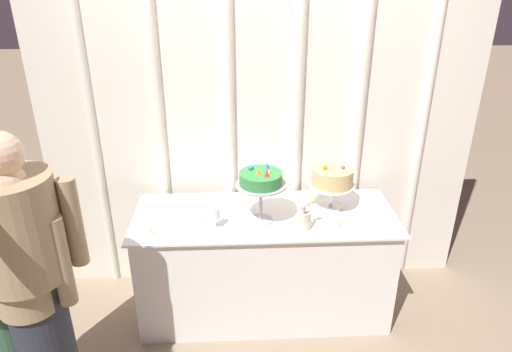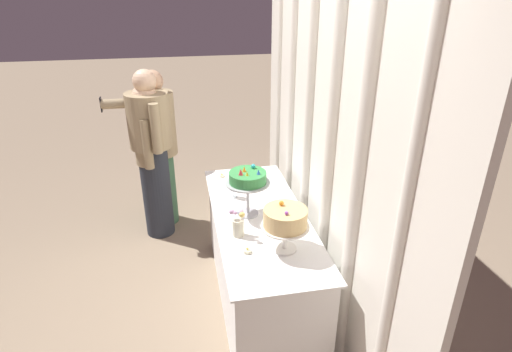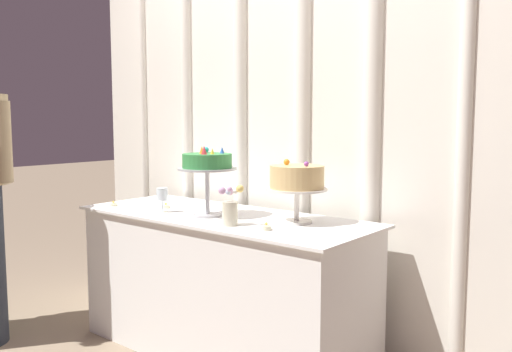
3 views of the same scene
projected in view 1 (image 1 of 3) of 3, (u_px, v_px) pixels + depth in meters
name	position (u px, v px, depth m)	size (l,w,h in m)	color
ground_plane	(265.00, 318.00, 3.14)	(24.00, 24.00, 0.00)	gray
draped_curtain	(265.00, 86.00, 2.99)	(3.01, 0.17, 2.82)	white
cake_table	(264.00, 264.00, 3.07)	(1.68, 0.65, 0.77)	white
cake_display_nearleft	(261.00, 181.00, 2.72)	(0.31, 0.31, 0.38)	#B2B2B7
cake_display_nearright	(332.00, 178.00, 2.90)	(0.30, 0.30, 0.32)	silver
wine_glass	(215.00, 214.00, 2.72)	(0.06, 0.06, 0.13)	silver
flower_vase	(305.00, 217.00, 2.71)	(0.10, 0.09, 0.20)	beige
tealight_far_left	(151.00, 232.00, 2.70)	(0.05, 0.05, 0.03)	beige
tealight_near_left	(202.00, 218.00, 2.85)	(0.05, 0.05, 0.03)	beige
tealight_near_right	(336.00, 224.00, 2.78)	(0.05, 0.05, 0.04)	beige
guest_man_pink_jacket	(31.00, 283.00, 2.11)	(0.53, 0.47, 1.62)	#282D38
guest_man_dark_suit	(29.00, 292.00, 2.11)	(0.45, 0.30, 1.49)	#282D38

